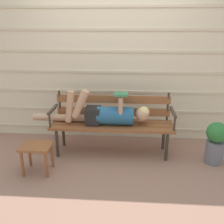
# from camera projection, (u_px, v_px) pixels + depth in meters

# --- Properties ---
(ground_plane) EXTENTS (12.00, 12.00, 0.00)m
(ground_plane) POSITION_uv_depth(u_px,v_px,m) (111.00, 157.00, 3.56)
(ground_plane) COLOR #936B56
(house_siding) EXTENTS (4.87, 0.08, 2.17)m
(house_siding) POSITION_uv_depth(u_px,v_px,m) (115.00, 72.00, 3.87)
(house_siding) COLOR beige
(house_siding) RESTS_ON ground
(park_bench) EXTENTS (1.72, 0.45, 0.86)m
(park_bench) POSITION_uv_depth(u_px,v_px,m) (112.00, 119.00, 3.58)
(park_bench) COLOR brown
(park_bench) RESTS_ON ground
(reclining_person) EXTENTS (1.66, 0.25, 0.52)m
(reclining_person) POSITION_uv_depth(u_px,v_px,m) (106.00, 114.00, 3.49)
(reclining_person) COLOR #23567A
(footstool) EXTENTS (0.38, 0.30, 0.37)m
(footstool) POSITION_uv_depth(u_px,v_px,m) (37.00, 151.00, 3.12)
(footstool) COLOR brown
(footstool) RESTS_ON ground
(potted_plant) EXTENTS (0.27, 0.27, 0.58)m
(potted_plant) POSITION_uv_depth(u_px,v_px,m) (216.00, 141.00, 3.32)
(potted_plant) COLOR slate
(potted_plant) RESTS_ON ground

